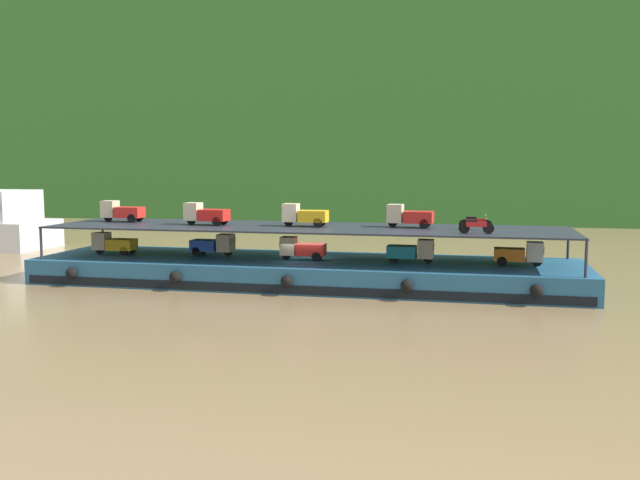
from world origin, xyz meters
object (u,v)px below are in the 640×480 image
mini_truck_lower_stern (114,243)px  motorcycle_upper_centre (475,223)px  cargo_barge (305,271)px  mini_truck_upper_fore (304,215)px  mini_truck_lower_aft (214,245)px  mini_truck_lower_bow (519,254)px  mini_truck_upper_stern (122,211)px  mini_truck_lower_fore (411,251)px  mini_truck_upper_bow (409,216)px  motorcycle_upper_port (476,226)px  mini_truck_upper_mid (206,214)px  mini_truck_lower_mid (302,248)px

mini_truck_lower_stern → motorcycle_upper_centre: (22.73, 0.30, 1.74)m
cargo_barge → mini_truck_upper_fore: bearing=123.6°
motorcycle_upper_centre → mini_truck_lower_aft: bearing=178.5°
mini_truck_lower_bow → mini_truck_upper_stern: bearing=178.3°
cargo_barge → mini_truck_lower_aft: size_ratio=11.87×
mini_truck_lower_fore → mini_truck_upper_bow: size_ratio=0.98×
mini_truck_upper_stern → motorcycle_upper_port: mini_truck_upper_stern is taller
mini_truck_lower_stern → mini_truck_upper_mid: bearing=0.0°
mini_truck_lower_aft → mini_truck_lower_mid: size_ratio=1.00×
cargo_barge → mini_truck_upper_bow: 7.15m
mini_truck_lower_bow → motorcycle_upper_centre: size_ratio=1.46×
cargo_barge → mini_truck_lower_bow: 12.67m
mini_truck_lower_aft → mini_truck_lower_bow: bearing=-1.1°
mini_truck_lower_bow → mini_truck_upper_fore: (-12.66, 0.01, 2.00)m
mini_truck_lower_mid → motorcycle_upper_centre: motorcycle_upper_centre is taller
mini_truck_upper_fore → mini_truck_lower_mid: bearing=-99.1°
mini_truck_lower_stern → mini_truck_lower_fore: 19.10m
mini_truck_upper_mid → mini_truck_upper_fore: bearing=3.4°
mini_truck_lower_bow → mini_truck_upper_mid: mini_truck_upper_mid is taller
mini_truck_upper_stern → mini_truck_upper_bow: bearing=-0.2°
cargo_barge → mini_truck_lower_mid: mini_truck_lower_mid is taller
mini_truck_upper_stern → mini_truck_lower_stern: bearing=-92.1°
cargo_barge → mini_truck_upper_bow: size_ratio=11.83×
cargo_barge → mini_truck_lower_fore: (6.45, 0.04, 1.44)m
mini_truck_lower_mid → mini_truck_lower_fore: size_ratio=1.01×
cargo_barge → motorcycle_upper_centre: motorcycle_upper_centre is taller
mini_truck_lower_fore → motorcycle_upper_port: bearing=-31.0°
mini_truck_lower_bow → motorcycle_upper_centre: bearing=-178.4°
mini_truck_upper_fore → mini_truck_upper_stern: bearing=176.7°
mini_truck_upper_stern → mini_truck_upper_fore: 12.56m
mini_truck_upper_stern → mini_truck_upper_bow: 18.83m
mini_truck_lower_stern → mini_truck_upper_stern: bearing=87.9°
motorcycle_upper_port → mini_truck_lower_stern: bearing=175.2°
cargo_barge → mini_truck_lower_stern: size_ratio=11.94×
mini_truck_lower_mid → mini_truck_lower_fore: (6.57, 0.26, 0.00)m
mini_truck_lower_aft → mini_truck_lower_fore: (12.54, -0.43, 0.00)m
mini_truck_lower_mid → motorcycle_upper_port: size_ratio=1.46×
mini_truck_lower_stern → mini_truck_upper_stern: 2.28m
cargo_barge → mini_truck_lower_stern: bearing=-178.8°
cargo_barge → mini_truck_upper_mid: size_ratio=11.85×
mini_truck_lower_aft → motorcycle_upper_port: size_ratio=1.46×
mini_truck_lower_fore → mini_truck_upper_bow: bearing=107.2°
mini_truck_lower_bow → mini_truck_lower_fore: bearing=-179.4°
motorcycle_upper_port → mini_truck_upper_mid: bearing=173.4°
mini_truck_lower_bow → motorcycle_upper_port: (-2.46, -2.28, 1.74)m
mini_truck_lower_aft → motorcycle_upper_port: (16.22, -2.64, 1.74)m
motorcycle_upper_port → mini_truck_lower_aft: bearing=170.7°
mini_truck_upper_stern → mini_truck_upper_fore: (12.54, -0.72, 0.00)m
mini_truck_upper_fore → motorcycle_upper_port: 10.45m
mini_truck_lower_fore → mini_truck_upper_mid: bearing=-178.6°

